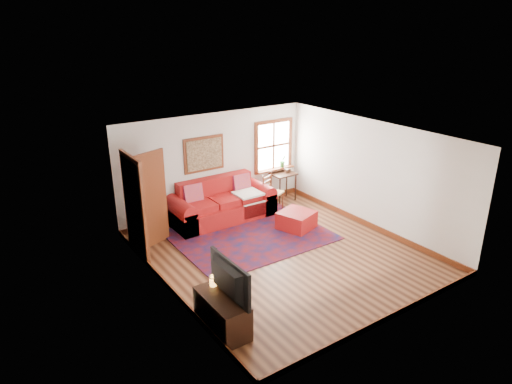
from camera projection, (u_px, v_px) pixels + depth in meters
ground at (282, 254)px, 9.41m from camera, size 5.50×5.50×0.00m
room_envelope at (283, 178)px, 8.84m from camera, size 5.04×5.54×2.52m
window at (275, 151)px, 11.98m from camera, size 1.18×0.20×1.38m
doorway at (144, 202)px, 9.25m from camera, size 0.89×1.08×2.14m
framed_artwork at (204, 154)px, 10.81m from camera, size 1.05×0.07×0.85m
persian_rug at (250, 235)px, 10.23m from camera, size 3.29×2.64×0.02m
red_leather_sofa at (222, 206)px, 10.98m from camera, size 2.51×1.04×0.98m
red_ottoman at (296, 220)px, 10.51m from camera, size 0.91×0.91×0.41m
side_table at (284, 178)px, 12.05m from camera, size 0.62×0.47×0.75m
ladder_back_chair at (271, 191)px, 11.45m from camera, size 0.57×0.56×0.94m
media_cabinet at (222, 313)px, 7.03m from camera, size 0.47×1.04×0.57m
television at (224, 280)px, 6.80m from camera, size 0.14×1.08×0.62m
candle_hurricane at (213, 281)px, 7.20m from camera, size 0.12×0.12×0.18m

